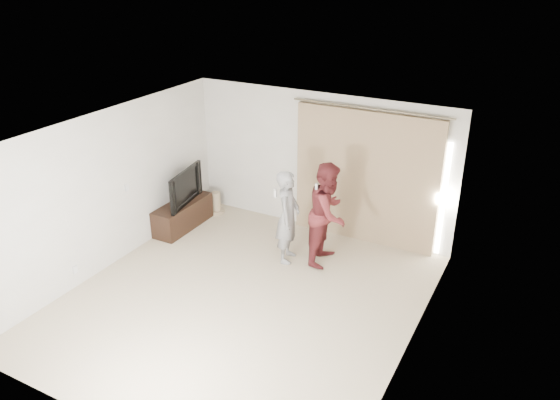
% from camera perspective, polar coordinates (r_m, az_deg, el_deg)
% --- Properties ---
extents(floor, '(5.50, 5.50, 0.00)m').
position_cam_1_polar(floor, '(8.40, -3.93, -10.36)').
color(floor, '#C1AE90').
rests_on(floor, ground).
extents(wall_back, '(5.00, 0.04, 2.60)m').
position_cam_1_polar(wall_back, '(9.97, 4.19, 3.88)').
color(wall_back, silver).
rests_on(wall_back, ground).
extents(wall_left, '(0.04, 5.50, 2.60)m').
position_cam_1_polar(wall_left, '(9.21, -17.53, 0.98)').
color(wall_left, silver).
rests_on(wall_left, ground).
extents(ceiling, '(5.00, 5.50, 0.01)m').
position_cam_1_polar(ceiling, '(7.25, -4.51, 6.81)').
color(ceiling, white).
rests_on(ceiling, wall_back).
extents(curtain, '(2.80, 0.11, 2.46)m').
position_cam_1_polar(curtain, '(9.64, 8.96, 2.28)').
color(curtain, tan).
rests_on(curtain, ground).
extents(tv_console, '(0.46, 1.33, 0.51)m').
position_cam_1_polar(tv_console, '(10.51, -10.11, -1.53)').
color(tv_console, black).
rests_on(tv_console, ground).
extents(tv, '(0.34, 1.16, 0.66)m').
position_cam_1_polar(tv, '(10.27, -10.35, 1.41)').
color(tv, black).
rests_on(tv, tv_console).
extents(scratching_post, '(0.33, 0.33, 0.44)m').
position_cam_1_polar(scratching_post, '(11.03, -6.68, -0.46)').
color(scratching_post, tan).
rests_on(scratching_post, ground).
extents(person_man, '(0.52, 0.66, 1.61)m').
position_cam_1_polar(person_man, '(9.02, 0.83, -1.76)').
color(person_man, gray).
rests_on(person_man, ground).
extents(person_woman, '(0.71, 0.89, 1.76)m').
position_cam_1_polar(person_woman, '(9.00, 5.07, -1.40)').
color(person_woman, maroon).
rests_on(person_woman, ground).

